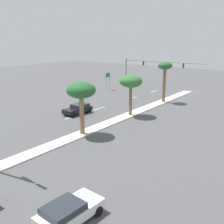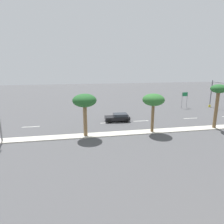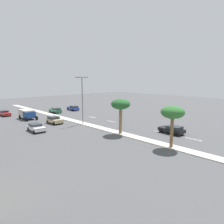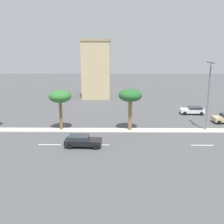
{
  "view_description": "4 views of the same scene",
  "coord_description": "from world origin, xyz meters",
  "px_view_note": "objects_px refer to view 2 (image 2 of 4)",
  "views": [
    {
      "loc": [
        -20.17,
        53.45,
        10.58
      ],
      "look_at": [
        -3.57,
        31.35,
        3.02
      ],
      "focal_mm": 42.4,
      "sensor_mm": 36.0,
      "label": 1
    },
    {
      "loc": [
        -26.56,
        33.5,
        9.88
      ],
      "look_at": [
        -1.42,
        28.83,
        3.72
      ],
      "focal_mm": 31.25,
      "sensor_mm": 36.0,
      "label": 2
    },
    {
      "loc": [
        -25.28,
        7.97,
        9.55
      ],
      "look_at": [
        -1.03,
        33.52,
        3.8
      ],
      "focal_mm": 33.35,
      "sensor_mm": 36.0,
      "label": 3
    },
    {
      "loc": [
        38.59,
        30.22,
        12.18
      ],
      "look_at": [
        1.75,
        29.84,
        3.2
      ],
      "focal_mm": 44.72,
      "sensor_mm": 36.0,
      "label": 4
    }
  ],
  "objects_px": {
    "palm_tree_inboard": "(85,102)",
    "directional_road_sign": "(185,97)",
    "palm_tree_right": "(218,92)",
    "palm_tree_front": "(153,101)",
    "sedan_black_rear": "(118,117)"
  },
  "relations": [
    {
      "from": "directional_road_sign",
      "to": "palm_tree_right",
      "type": "xyz_separation_m",
      "value": [
        -15.02,
        3.5,
        3.14
      ]
    },
    {
      "from": "palm_tree_right",
      "to": "palm_tree_inboard",
      "type": "distance_m",
      "value": 20.47
    },
    {
      "from": "directional_road_sign",
      "to": "palm_tree_right",
      "type": "height_order",
      "value": "palm_tree_right"
    },
    {
      "from": "directional_road_sign",
      "to": "sedan_black_rear",
      "type": "height_order",
      "value": "directional_road_sign"
    },
    {
      "from": "palm_tree_inboard",
      "to": "sedan_black_rear",
      "type": "distance_m",
      "value": 9.97
    },
    {
      "from": "palm_tree_right",
      "to": "palm_tree_front",
      "type": "distance_m",
      "value": 10.55
    },
    {
      "from": "palm_tree_front",
      "to": "sedan_black_rear",
      "type": "distance_m",
      "value": 8.73
    },
    {
      "from": "directional_road_sign",
      "to": "palm_tree_inboard",
      "type": "height_order",
      "value": "palm_tree_inboard"
    },
    {
      "from": "directional_road_sign",
      "to": "palm_tree_front",
      "type": "relative_size",
      "value": 0.65
    },
    {
      "from": "palm_tree_front",
      "to": "palm_tree_right",
      "type": "bearing_deg",
      "value": -90.27
    },
    {
      "from": "directional_road_sign",
      "to": "palm_tree_right",
      "type": "relative_size",
      "value": 0.54
    },
    {
      "from": "palm_tree_inboard",
      "to": "directional_road_sign",
      "type": "bearing_deg",
      "value": -58.21
    },
    {
      "from": "sedan_black_rear",
      "to": "palm_tree_inboard",
      "type": "bearing_deg",
      "value": 136.94
    },
    {
      "from": "palm_tree_right",
      "to": "palm_tree_front",
      "type": "height_order",
      "value": "palm_tree_right"
    },
    {
      "from": "directional_road_sign",
      "to": "palm_tree_right",
      "type": "bearing_deg",
      "value": 166.87
    }
  ]
}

